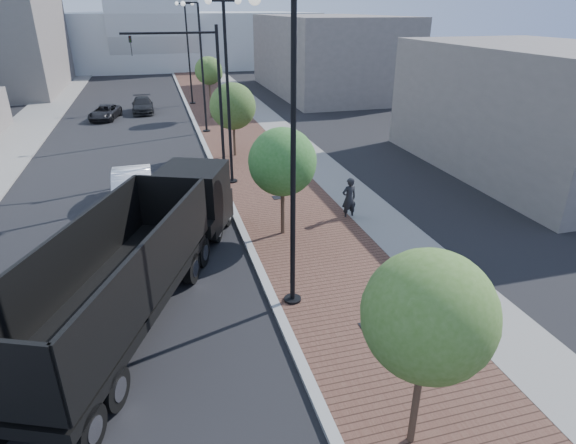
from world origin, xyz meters
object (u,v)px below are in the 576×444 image
object	(u,v)px
dump_truck	(165,238)
pedestrian	(349,198)
white_sedan	(133,189)
dark_car_mid	(105,112)

from	to	relation	value
dump_truck	pedestrian	xyz separation A→B (m)	(8.15, 2.84, -0.46)
white_sedan	dump_truck	bearing A→B (deg)	-80.45
white_sedan	dark_car_mid	world-z (taller)	white_sedan
dump_truck	dark_car_mid	xyz separation A→B (m)	(-4.02, 28.11, -0.85)
dark_car_mid	pedestrian	world-z (taller)	pedestrian
white_sedan	dark_car_mid	distance (m)	21.19
dump_truck	dark_car_mid	size ratio (longest dim) A/B	3.14
white_sedan	pedestrian	world-z (taller)	pedestrian
white_sedan	dark_car_mid	size ratio (longest dim) A/B	1.24
white_sedan	pedestrian	xyz separation A→B (m)	(9.44, -4.26, 0.13)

